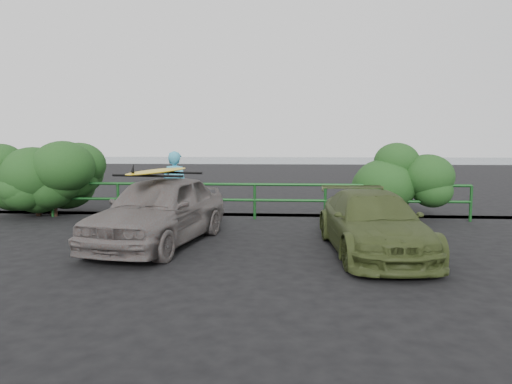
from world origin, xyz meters
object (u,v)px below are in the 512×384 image
olive_vehicle (373,223)px  man (175,188)px  surfboard (159,171)px  guardrail (220,201)px  sedan (160,210)px

olive_vehicle → man: bearing=144.0°
olive_vehicle → surfboard: size_ratio=1.59×
guardrail → olive_vehicle: size_ratio=3.36×
olive_vehicle → sedan: bearing=169.4°
sedan → man: 2.43m
man → olive_vehicle: bearing=163.6°
sedan → man: size_ratio=2.23×
sedan → man: man is taller
man → surfboard: bearing=111.5°
sedan → surfboard: 0.83m
sedan → olive_vehicle: sedan is taller
man → sedan: bearing=111.5°
sedan → man: (-0.26, 2.41, 0.24)m
surfboard → guardrail: bearing=87.1°
man → guardrail: bearing=-121.4°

